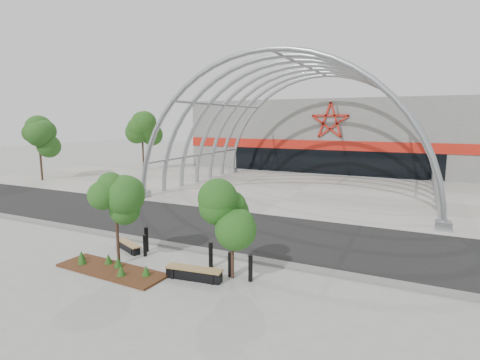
{
  "coord_description": "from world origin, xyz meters",
  "views": [
    {
      "loc": [
        8.54,
        -13.88,
        5.82
      ],
      "look_at": [
        0.0,
        4.0,
        2.6
      ],
      "focal_mm": 28.0,
      "sensor_mm": 36.0,
      "label": 1
    }
  ],
  "objects_px": {
    "street_tree_1": "(232,210)",
    "bench_0": "(128,246)",
    "bench_1": "(194,274)",
    "bollard_2": "(211,255)",
    "street_tree_0": "(116,199)"
  },
  "relations": [
    {
      "from": "bench_0",
      "to": "street_tree_1",
      "type": "bearing_deg",
      "value": -6.47
    },
    {
      "from": "street_tree_1",
      "to": "bench_0",
      "type": "height_order",
      "value": "street_tree_1"
    },
    {
      "from": "bollard_2",
      "to": "bench_0",
      "type": "bearing_deg",
      "value": 178.34
    },
    {
      "from": "street_tree_0",
      "to": "bench_1",
      "type": "xyz_separation_m",
      "value": [
        3.52,
        0.1,
        -2.51
      ]
    },
    {
      "from": "street_tree_0",
      "to": "bench_0",
      "type": "height_order",
      "value": "street_tree_0"
    },
    {
      "from": "bench_0",
      "to": "bollard_2",
      "type": "bearing_deg",
      "value": -1.66
    },
    {
      "from": "bench_0",
      "to": "bench_1",
      "type": "xyz_separation_m",
      "value": [
        4.34,
        -1.36,
        0.04
      ]
    },
    {
      "from": "street_tree_1",
      "to": "bench_1",
      "type": "xyz_separation_m",
      "value": [
        -1.22,
        -0.73,
        -2.38
      ]
    },
    {
      "from": "street_tree_0",
      "to": "bollard_2",
      "type": "height_order",
      "value": "street_tree_0"
    },
    {
      "from": "street_tree_1",
      "to": "bollard_2",
      "type": "height_order",
      "value": "street_tree_1"
    },
    {
      "from": "street_tree_1",
      "to": "bench_0",
      "type": "bearing_deg",
      "value": 173.53
    },
    {
      "from": "bench_0",
      "to": "bench_1",
      "type": "height_order",
      "value": "bench_1"
    },
    {
      "from": "street_tree_0",
      "to": "bench_0",
      "type": "relative_size",
      "value": 2.16
    },
    {
      "from": "street_tree_1",
      "to": "bollard_2",
      "type": "bearing_deg",
      "value": 157.48
    },
    {
      "from": "street_tree_0",
      "to": "street_tree_1",
      "type": "relative_size",
      "value": 1.05
    }
  ]
}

